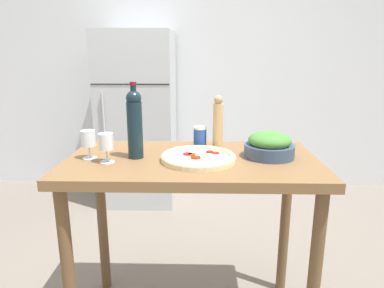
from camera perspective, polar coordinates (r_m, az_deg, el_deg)
name	(u,v)px	position (r m, az deg, el deg)	size (l,w,h in m)	color
wall_back	(197,64)	(3.63, 0.84, 13.19)	(6.40, 0.06, 2.60)	silver
refrigerator	(139,118)	(3.34, -8.86, 4.27)	(0.68, 0.73, 1.60)	#B7BCC1
prep_counter	(192,184)	(1.67, -0.03, -6.68)	(1.19, 0.65, 0.91)	brown
wine_bottle	(135,123)	(1.61, -9.55, 3.49)	(0.07, 0.07, 0.36)	#142833
wine_glass_near	(106,144)	(1.58, -14.14, 0.08)	(0.07, 0.07, 0.14)	silver
wine_glass_far	(88,140)	(1.66, -16.88, 0.62)	(0.07, 0.07, 0.14)	silver
pepper_mill	(218,124)	(1.75, 4.35, 3.40)	(0.05, 0.05, 0.28)	tan
salad_bowl	(269,145)	(1.67, 12.78, -0.24)	(0.24, 0.24, 0.12)	#384C6B
homemade_pizza	(198,157)	(1.58, 1.05, -2.25)	(0.35, 0.35, 0.03)	beige
salt_canister	(200,137)	(1.79, 1.34, 1.15)	(0.07, 0.07, 0.11)	#284CA3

